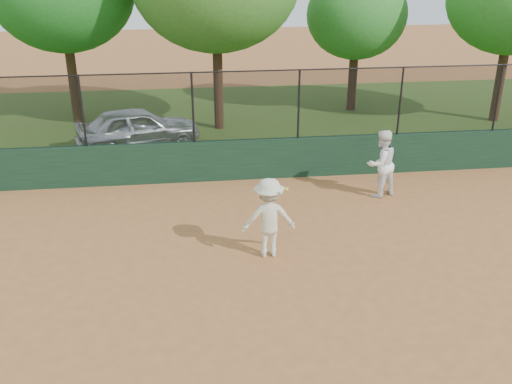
{
  "coord_description": "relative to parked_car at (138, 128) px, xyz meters",
  "views": [
    {
      "loc": [
        -0.67,
        -9.59,
        6.33
      ],
      "look_at": [
        0.8,
        2.2,
        1.2
      ],
      "focal_mm": 40.0,
      "sensor_mm": 36.0,
      "label": 1
    }
  ],
  "objects": [
    {
      "name": "grass_strip",
      "position": [
        2.34,
        2.75,
        -0.7
      ],
      "size": [
        36.0,
        12.0,
        0.01
      ],
      "primitive_type": "cube",
      "color": "#2E4916",
      "rests_on": "ground"
    },
    {
      "name": "player_main",
      "position": [
        3.32,
        -7.83,
        0.21
      ],
      "size": [
        1.18,
        0.74,
        1.82
      ],
      "color": "beige",
      "rests_on": "ground"
    },
    {
      "name": "tree_3",
      "position": [
        8.53,
        3.94,
        3.11
      ],
      "size": [
        4.0,
        3.64,
        5.56
      ],
      "color": "#412615",
      "rests_on": "ground"
    },
    {
      "name": "ground",
      "position": [
        2.34,
        -9.25,
        -0.7
      ],
      "size": [
        80.0,
        80.0,
        0.0
      ],
      "primitive_type": "plane",
      "color": "#AA6737",
      "rests_on": "ground"
    },
    {
      "name": "parked_car",
      "position": [
        0.0,
        0.0,
        0.0
      ],
      "size": [
        4.4,
        2.74,
        1.4
      ],
      "primitive_type": "imported",
      "rotation": [
        0.0,
        0.0,
        1.86
      ],
      "color": "silver",
      "rests_on": "ground"
    },
    {
      "name": "fence_assembly",
      "position": [
        2.31,
        -3.25,
        1.54
      ],
      "size": [
        26.0,
        0.06,
        2.0
      ],
      "color": "black",
      "rests_on": "back_wall"
    },
    {
      "name": "back_wall",
      "position": [
        2.34,
        -3.25,
        -0.1
      ],
      "size": [
        26.0,
        0.2,
        1.2
      ],
      "primitive_type": "cube",
      "color": "#183420",
      "rests_on": "ground"
    },
    {
      "name": "player_second",
      "position": [
        6.81,
        -4.93,
        0.23
      ],
      "size": [
        1.11,
        1.0,
        1.87
      ],
      "primitive_type": "imported",
      "rotation": [
        0.0,
        0.0,
        3.53
      ],
      "color": "white",
      "rests_on": "ground"
    }
  ]
}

